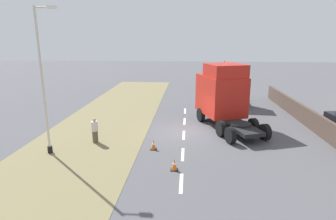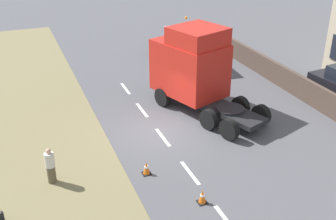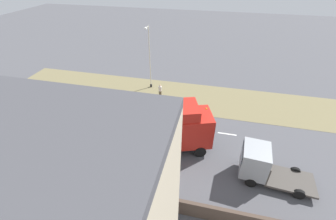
% 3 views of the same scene
% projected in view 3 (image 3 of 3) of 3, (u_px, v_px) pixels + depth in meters
% --- Properties ---
extents(ground_plane, '(120.00, 120.00, 0.00)m').
position_uv_depth(ground_plane, '(170.00, 126.00, 22.85)').
color(ground_plane, '#515156').
rests_on(ground_plane, ground).
extents(grass_verge, '(7.00, 44.00, 0.01)m').
position_uv_depth(grass_verge, '(181.00, 96.00, 27.67)').
color(grass_verge, olive).
rests_on(grass_verge, ground).
extents(lane_markings, '(0.16, 14.60, 0.00)m').
position_uv_depth(lane_markings, '(163.00, 125.00, 22.98)').
color(lane_markings, white).
rests_on(lane_markings, ground).
extents(boundary_wall, '(0.25, 24.00, 1.32)m').
position_uv_depth(boundary_wall, '(141.00, 198.00, 15.25)').
color(boundary_wall, '#4C3D33').
rests_on(boundary_wall, ground).
extents(lorry_cab, '(4.62, 7.07, 4.64)m').
position_uv_depth(lorry_cab, '(185.00, 128.00, 18.99)').
color(lorry_cab, black).
rests_on(lorry_cab, ground).
extents(flatbed_truck, '(2.73, 5.62, 2.81)m').
position_uv_depth(flatbed_truck, '(260.00, 163.00, 16.73)').
color(flatbed_truck, '#999EA3').
rests_on(flatbed_truck, ground).
extents(parked_car, '(2.24, 4.56, 2.12)m').
position_uv_depth(parked_car, '(115.00, 216.00, 13.83)').
color(parked_car, black).
rests_on(parked_car, ground).
extents(lamp_post, '(1.25, 0.27, 7.86)m').
position_uv_depth(lamp_post, '(150.00, 60.00, 27.44)').
color(lamp_post, black).
rests_on(lamp_post, ground).
extents(pedestrian, '(0.39, 0.39, 1.56)m').
position_uv_depth(pedestrian, '(160.00, 91.00, 27.25)').
color(pedestrian, brown).
rests_on(pedestrian, ground).
extents(traffic_cone_lead, '(0.36, 0.36, 0.58)m').
position_uv_depth(traffic_cone_lead, '(118.00, 114.00, 24.10)').
color(traffic_cone_lead, black).
rests_on(traffic_cone_lead, ground).
extents(traffic_cone_trailing, '(0.36, 0.36, 0.58)m').
position_uv_depth(traffic_cone_trailing, '(144.00, 110.00, 24.69)').
color(traffic_cone_trailing, black).
rests_on(traffic_cone_trailing, ground).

